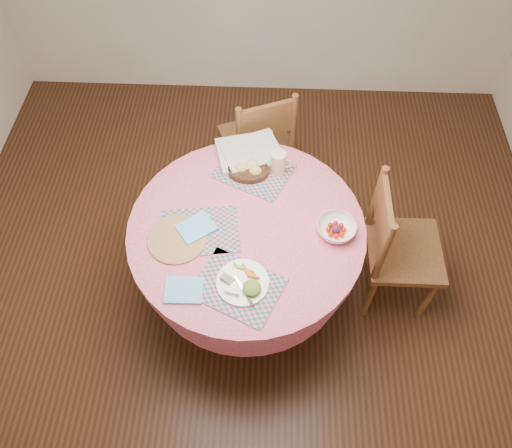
# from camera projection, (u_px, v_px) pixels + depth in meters

# --- Properties ---
(ground) EXTENTS (4.00, 4.00, 0.00)m
(ground) POSITION_uv_depth(u_px,v_px,m) (248.00, 293.00, 3.19)
(ground) COLOR #331C0F
(ground) RESTS_ON ground
(room_envelope) EXTENTS (4.01, 4.01, 2.71)m
(room_envelope) POSITION_uv_depth(u_px,v_px,m) (242.00, 74.00, 1.79)
(room_envelope) COLOR silver
(room_envelope) RESTS_ON ground
(dining_table) EXTENTS (1.24, 1.24, 0.75)m
(dining_table) POSITION_uv_depth(u_px,v_px,m) (247.00, 247.00, 2.74)
(dining_table) COLOR #E96C85
(dining_table) RESTS_ON ground
(chair_right) EXTENTS (0.42, 0.44, 0.95)m
(chair_right) POSITION_uv_depth(u_px,v_px,m) (396.00, 246.00, 2.81)
(chair_right) COLOR brown
(chair_right) RESTS_ON ground
(chair_back) EXTENTS (0.55, 0.54, 0.93)m
(chair_back) POSITION_uv_depth(u_px,v_px,m) (259.00, 141.00, 3.30)
(chair_back) COLOR brown
(chair_back) RESTS_ON ground
(placemat_front) EXTENTS (0.49, 0.44, 0.01)m
(placemat_front) POSITION_uv_depth(u_px,v_px,m) (238.00, 287.00, 2.38)
(placemat_front) COLOR #126966
(placemat_front) RESTS_ON dining_table
(placemat_left) EXTENTS (0.44, 0.35, 0.01)m
(placemat_left) POSITION_uv_depth(u_px,v_px,m) (200.00, 231.00, 2.56)
(placemat_left) COLOR #126966
(placemat_left) RESTS_ON dining_table
(placemat_back) EXTENTS (0.49, 0.44, 0.01)m
(placemat_back) POSITION_uv_depth(u_px,v_px,m) (253.00, 171.00, 2.79)
(placemat_back) COLOR #126966
(placemat_back) RESTS_ON dining_table
(wicker_trivet) EXTENTS (0.30, 0.30, 0.01)m
(wicker_trivet) POSITION_uv_depth(u_px,v_px,m) (177.00, 239.00, 2.53)
(wicker_trivet) COLOR olive
(wicker_trivet) RESTS_ON dining_table
(napkin_near) EXTENTS (0.18, 0.14, 0.01)m
(napkin_near) POSITION_uv_depth(u_px,v_px,m) (184.00, 290.00, 2.36)
(napkin_near) COLOR #5EADF3
(napkin_near) RESTS_ON dining_table
(napkin_far) EXTENTS (0.23, 0.22, 0.01)m
(napkin_far) POSITION_uv_depth(u_px,v_px,m) (196.00, 228.00, 2.56)
(napkin_far) COLOR #5EADF3
(napkin_far) RESTS_ON placemat_left
(dinner_plate) EXTENTS (0.25, 0.25, 0.05)m
(dinner_plate) POSITION_uv_depth(u_px,v_px,m) (244.00, 283.00, 2.37)
(dinner_plate) COLOR white
(dinner_plate) RESTS_ON placemat_front
(bread_bowl) EXTENTS (0.23, 0.23, 0.08)m
(bread_bowl) POSITION_uv_depth(u_px,v_px,m) (249.00, 170.00, 2.76)
(bread_bowl) COLOR black
(bread_bowl) RESTS_ON placemat_back
(latte_mug) EXTENTS (0.12, 0.08, 0.14)m
(latte_mug) POSITION_uv_depth(u_px,v_px,m) (279.00, 163.00, 2.73)
(latte_mug) COLOR beige
(latte_mug) RESTS_ON placemat_back
(fruit_bowl) EXTENTS (0.24, 0.24, 0.06)m
(fruit_bowl) POSITION_uv_depth(u_px,v_px,m) (336.00, 229.00, 2.54)
(fruit_bowl) COLOR white
(fruit_bowl) RESTS_ON dining_table
(newspaper_stack) EXTENTS (0.42, 0.36, 0.04)m
(newspaper_stack) POSITION_uv_depth(u_px,v_px,m) (249.00, 152.00, 2.84)
(newspaper_stack) COLOR silver
(newspaper_stack) RESTS_ON dining_table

